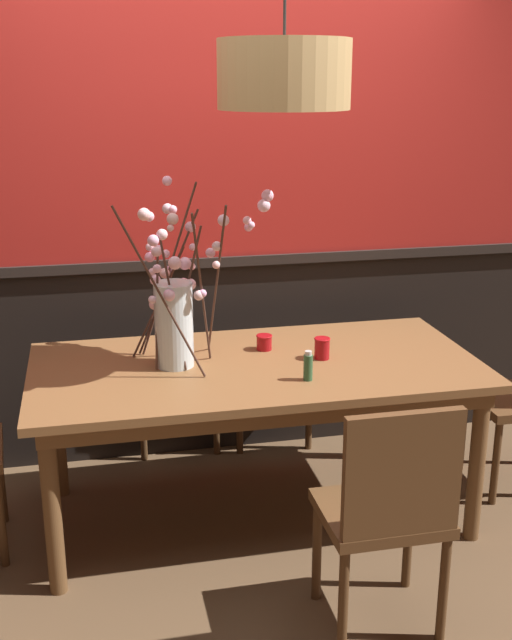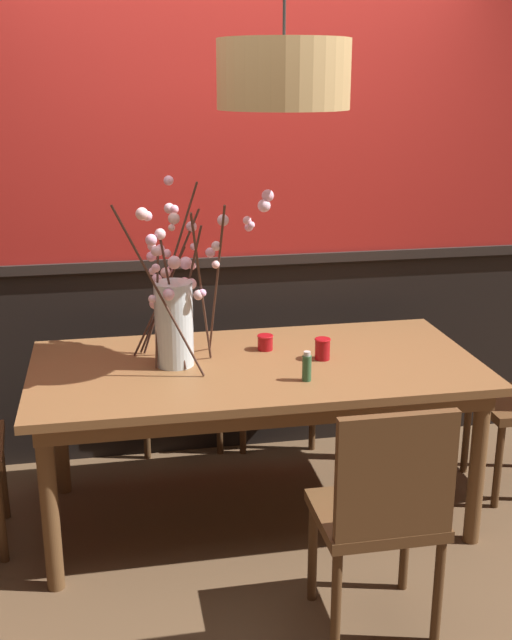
% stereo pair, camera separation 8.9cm
% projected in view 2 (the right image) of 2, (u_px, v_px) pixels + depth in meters
% --- Properties ---
extents(ground_plane, '(24.00, 24.00, 0.00)m').
position_uv_depth(ground_plane, '(256.00, 514.00, 3.67)').
color(ground_plane, brown).
extents(back_wall, '(4.44, 0.14, 2.89)m').
position_uv_depth(back_wall, '(227.00, 183.00, 3.98)').
color(back_wall, black).
rests_on(back_wall, ground).
extents(dining_table, '(1.96, 0.96, 0.75)m').
position_uv_depth(dining_table, '(256.00, 380.00, 3.47)').
color(dining_table, brown).
rests_on(dining_table, ground).
extents(chair_far_side_left, '(0.47, 0.43, 0.93)m').
position_uv_depth(chair_far_side_left, '(179.00, 349.00, 4.32)').
color(chair_far_side_left, brown).
rests_on(chair_far_side_left, ground).
extents(chair_near_side_right, '(0.44, 0.38, 0.91)m').
position_uv_depth(chair_near_side_right, '(383.00, 508.00, 2.74)').
color(chair_near_side_right, brown).
rests_on(chair_near_side_right, ground).
extents(chair_far_side_right, '(0.46, 0.46, 0.96)m').
position_uv_depth(chair_far_side_right, '(271.00, 342.00, 4.38)').
color(chair_far_side_right, brown).
rests_on(chair_far_side_right, ground).
extents(vase_with_blossoms, '(0.67, 0.62, 0.79)m').
position_uv_depth(vase_with_blossoms, '(176.00, 310.00, 3.37)').
color(vase_with_blossoms, silver).
rests_on(vase_with_blossoms, dining_table).
extents(candle_holder_nearer_center, '(0.07, 0.07, 0.10)m').
position_uv_depth(candle_holder_nearer_center, '(322.00, 349.00, 3.48)').
color(candle_holder_nearer_center, '#9E0F14').
rests_on(candle_holder_nearer_center, dining_table).
extents(candle_holder_nearer_edge, '(0.07, 0.07, 0.07)m').
position_uv_depth(candle_holder_nearer_edge, '(265.00, 342.00, 3.61)').
color(candle_holder_nearer_edge, '#9E0F14').
rests_on(candle_holder_nearer_edge, dining_table).
extents(condiment_bottle, '(0.04, 0.04, 0.13)m').
position_uv_depth(condiment_bottle, '(307.00, 367.00, 3.23)').
color(condiment_bottle, '#2D5633').
rests_on(condiment_bottle, dining_table).
extents(pendant_lamp, '(0.52, 0.52, 1.06)m').
position_uv_depth(pendant_lamp, '(284.00, 75.00, 3.03)').
color(pendant_lamp, tan).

